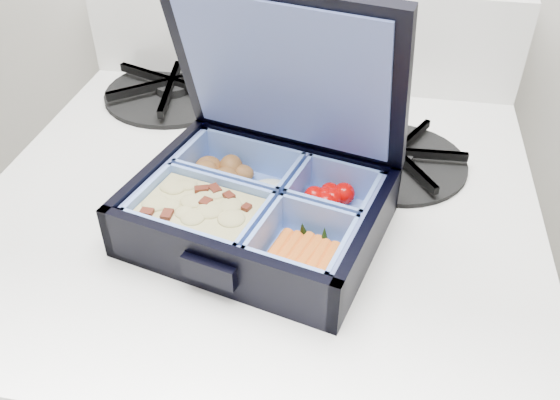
# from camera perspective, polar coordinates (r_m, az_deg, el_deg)

# --- Properties ---
(bento_box) EXTENTS (0.26, 0.22, 0.05)m
(bento_box) POSITION_cam_1_polar(r_m,az_deg,el_deg) (0.56, -2.17, -0.98)
(bento_box) COLOR black
(bento_box) RESTS_ON stove
(burner_grate) EXTENTS (0.17, 0.17, 0.02)m
(burner_grate) POSITION_cam_1_polar(r_m,az_deg,el_deg) (0.67, 11.04, 4.25)
(burner_grate) COLOR black
(burner_grate) RESTS_ON stove
(burner_grate_rear) EXTENTS (0.23, 0.23, 0.02)m
(burner_grate_rear) POSITION_cam_1_polar(r_m,az_deg,el_deg) (0.81, -10.27, 10.60)
(burner_grate_rear) COLOR black
(burner_grate_rear) RESTS_ON stove
(fork) EXTENTS (0.10, 0.15, 0.01)m
(fork) POSITION_cam_1_polar(r_m,az_deg,el_deg) (0.65, 3.03, 2.95)
(fork) COLOR silver
(fork) RESTS_ON stove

